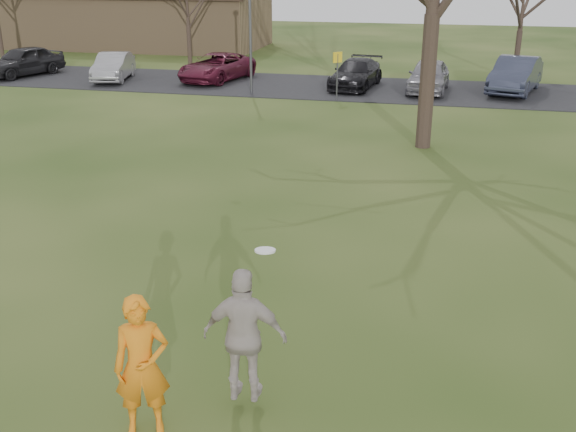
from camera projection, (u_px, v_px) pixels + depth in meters
The scene contains 13 objects.
ground at pixel (220, 427), 8.91m from camera, with size 120.00×120.00×0.00m, color #1E380F.
parking_strip at pixel (389, 90), 31.63m from camera, with size 62.00×6.50×0.04m, color black.
player_defender at pixel (142, 366), 8.52m from camera, with size 0.71×0.46×1.94m, color orange.
car_0 at pixel (23, 61), 35.01m from camera, with size 1.78×4.43×1.51m, color black.
car_1 at pixel (113, 67), 33.77m from camera, with size 1.42×4.07×1.34m, color gray.
car_2 at pixel (217, 67), 33.67m from camera, with size 2.21×4.79×1.33m, color #561427.
car_3 at pixel (356, 74), 31.85m from camera, with size 1.82×4.48×1.30m, color black.
car_4 at pixel (429, 76), 30.84m from camera, with size 1.71×4.24×1.45m, color gray.
car_5 at pixel (515, 75), 30.62m from camera, with size 1.68×4.81×1.58m, color #2F3346.
catching_play at pixel (245, 336), 8.86m from camera, with size 1.15×0.59×2.17m.
building at pixel (119, 17), 46.99m from camera, with size 20.60×8.50×5.14m.
lamp_post at pixel (250, 3), 29.21m from camera, with size 0.34×0.34×6.27m.
sign_yellow at pixel (337, 67), 28.81m from camera, with size 0.35×0.35×2.08m.
Camera 1 is at (2.53, -6.92, 5.81)m, focal length 41.96 mm.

